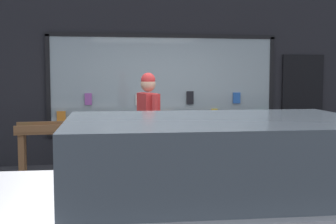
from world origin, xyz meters
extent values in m
plane|color=#2D2D33|center=(0.00, 0.00, 0.00)|extent=(40.00, 40.00, 0.00)
cube|color=black|center=(0.00, 2.40, 1.74)|extent=(7.64, 0.20, 3.49)
cube|color=#8C9EA8|center=(0.07, 2.27, 1.51)|extent=(4.41, 0.03, 1.87)
cube|color=black|center=(0.07, 2.27, 2.45)|extent=(4.49, 0.06, 0.08)
cube|color=black|center=(0.07, 2.27, 0.58)|extent=(4.49, 0.06, 0.08)
cube|color=black|center=(-2.13, 2.27, 1.51)|extent=(0.08, 0.06, 1.87)
cube|color=black|center=(2.28, 2.27, 1.51)|extent=(0.08, 0.06, 1.87)
cube|color=orange|center=(-1.91, 2.23, 0.89)|extent=(0.16, 0.03, 0.25)
cube|color=#994CA5|center=(-1.40, 2.23, 1.24)|extent=(0.13, 0.03, 0.22)
cube|color=silver|center=(-0.89, 2.23, 0.86)|extent=(0.17, 0.03, 0.18)
cube|color=silver|center=(-0.43, 2.23, 1.22)|extent=(0.15, 0.03, 0.22)
cube|color=orange|center=(0.10, 2.23, 0.87)|extent=(0.13, 0.03, 0.24)
cube|color=black|center=(0.57, 2.23, 1.24)|extent=(0.14, 0.03, 0.25)
cube|color=yellow|center=(1.07, 2.23, 0.89)|extent=(0.13, 0.03, 0.25)
cube|color=#2659B2|center=(1.53, 2.23, 1.23)|extent=(0.15, 0.03, 0.22)
cube|color=#338C4C|center=(2.06, 2.23, 0.86)|extent=(0.13, 0.03, 0.22)
cube|color=black|center=(2.98, 2.27, 1.05)|extent=(0.90, 0.04, 2.10)
cube|color=brown|center=(-2.46, 0.67, 0.40)|extent=(0.09, 0.09, 0.81)
cube|color=brown|center=(-0.35, 0.75, 0.40)|extent=(0.09, 0.09, 0.81)
cube|color=brown|center=(-2.48, 1.10, 0.40)|extent=(0.09, 0.09, 0.81)
cube|color=brown|center=(-0.37, 1.17, 0.40)|extent=(0.09, 0.09, 0.81)
cube|color=brown|center=(-1.41, 0.92, 0.83)|extent=(2.33, 0.67, 0.04)
cube|color=brown|center=(-1.40, 0.66, 0.89)|extent=(2.31, 0.14, 0.12)
cube|color=brown|center=(-1.42, 1.19, 0.89)|extent=(2.31, 0.14, 0.12)
cube|color=#338C4C|center=(-2.44, 0.97, 0.86)|extent=(0.15, 0.22, 0.03)
cube|color=black|center=(-2.10, 0.87, 0.86)|extent=(0.20, 0.25, 0.03)
cube|color=#5999A5|center=(-1.79, 1.00, 0.86)|extent=(0.19, 0.21, 0.02)
cube|color=black|center=(-1.38, 0.97, 0.86)|extent=(0.15, 0.20, 0.03)
cube|color=#994CA5|center=(-1.10, 0.97, 0.86)|extent=(0.18, 0.23, 0.03)
cube|color=#2659B2|center=(-0.76, 1.09, 0.86)|extent=(0.16, 0.20, 0.03)
cube|color=#5999A5|center=(-0.43, 0.84, 0.86)|extent=(0.14, 0.19, 0.03)
cube|color=brown|center=(0.37, 0.63, 0.39)|extent=(0.09, 0.09, 0.78)
cube|color=brown|center=(2.48, 0.71, 0.39)|extent=(0.09, 0.09, 0.78)
cube|color=brown|center=(0.35, 1.14, 0.39)|extent=(0.09, 0.09, 0.78)
cube|color=brown|center=(2.46, 1.21, 0.39)|extent=(0.09, 0.09, 0.78)
cube|color=brown|center=(1.41, 0.92, 0.80)|extent=(2.33, 0.75, 0.04)
cube|color=brown|center=(1.42, 0.62, 0.86)|extent=(2.31, 0.14, 0.12)
cube|color=brown|center=(1.40, 1.23, 0.86)|extent=(2.31, 0.14, 0.12)
cube|color=orange|center=(0.38, 0.92, 0.84)|extent=(0.14, 0.21, 0.03)
cube|color=#994CA5|center=(0.92, 0.94, 0.84)|extent=(0.14, 0.22, 0.03)
cube|color=#2659B2|center=(1.40, 1.04, 0.83)|extent=(0.15, 0.21, 0.02)
cube|color=red|center=(1.94, 0.75, 0.84)|extent=(0.16, 0.21, 0.03)
cube|color=yellow|center=(2.45, 0.86, 0.83)|extent=(0.17, 0.22, 0.02)
cylinder|color=black|center=(-0.54, 0.24, 0.42)|extent=(0.14, 0.14, 0.84)
cylinder|color=black|center=(-0.56, 0.40, 0.42)|extent=(0.14, 0.14, 0.84)
cube|color=red|center=(-0.55, 0.32, 1.14)|extent=(0.30, 0.50, 0.60)
cylinder|color=red|center=(-0.50, 0.02, 1.15)|extent=(0.09, 0.09, 0.57)
cylinder|color=red|center=(-0.60, 0.61, 1.15)|extent=(0.09, 0.09, 0.57)
sphere|color=tan|center=(-0.55, 0.32, 1.57)|extent=(0.23, 0.23, 0.23)
sphere|color=red|center=(-0.55, 0.32, 1.64)|extent=(0.22, 0.22, 0.22)
ellipsoid|color=black|center=(-1.06, 0.14, 0.27)|extent=(0.33, 0.45, 0.24)
ellipsoid|color=black|center=(-1.06, 0.14, 0.28)|extent=(0.30, 0.30, 0.25)
sphere|color=black|center=(-1.12, 0.37, 0.32)|extent=(0.21, 0.21, 0.21)
cylinder|color=black|center=(-1.01, -0.09, 0.31)|extent=(0.05, 0.10, 0.12)
cylinder|color=black|center=(-1.04, 0.27, 0.08)|extent=(0.04, 0.04, 0.15)
cylinder|color=black|center=(-1.15, 0.24, 0.08)|extent=(0.04, 0.04, 0.15)
cylinder|color=black|center=(-0.98, 0.03, 0.08)|extent=(0.04, 0.04, 0.15)
cylinder|color=black|center=(-1.09, 0.00, 0.08)|extent=(0.04, 0.04, 0.15)
cube|color=silver|center=(-0.54, -3.18, 0.57)|extent=(4.27, 2.01, 0.55)
cube|color=#4C5660|center=(-0.54, -3.18, 1.13)|extent=(2.43, 1.68, 0.56)
cylinder|color=black|center=(0.89, -2.41, 0.30)|extent=(0.61, 0.22, 0.60)
camera|label=1|loc=(-1.62, -6.68, 1.79)|focal=50.00mm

